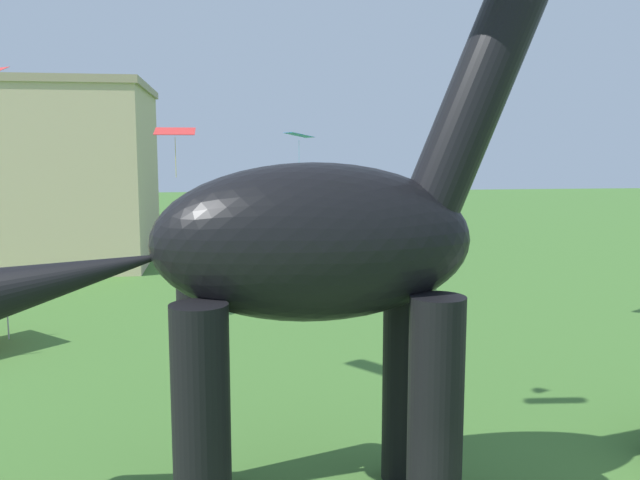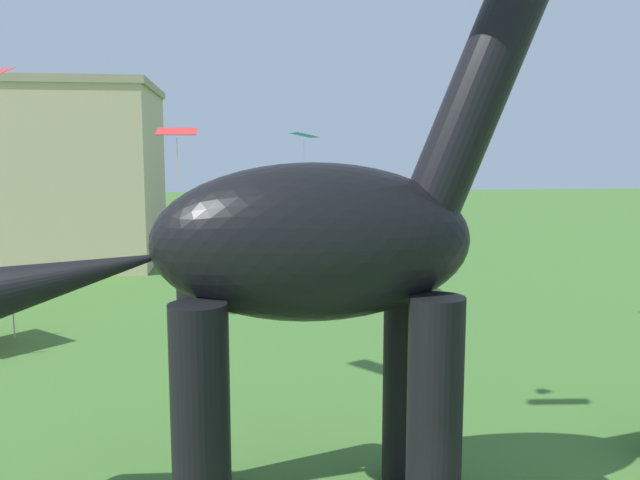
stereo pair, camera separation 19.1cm
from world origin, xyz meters
The scene contains 4 objects.
dinosaur_sculpture centered at (-1.97, 4.12, 5.94)m, with size 15.72×3.33×16.43m.
kite_apex centered at (0.11, 24.43, 8.62)m, with size 1.51×1.83×2.00m.
kite_near_low centered at (-4.93, 7.92, 8.32)m, with size 1.02×0.75×1.28m.
background_building_block centered at (-19.14, 39.56, 6.22)m, with size 20.80×13.43×12.41m.
Camera 2 is at (-3.56, -9.64, 7.85)m, focal length 37.55 mm.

